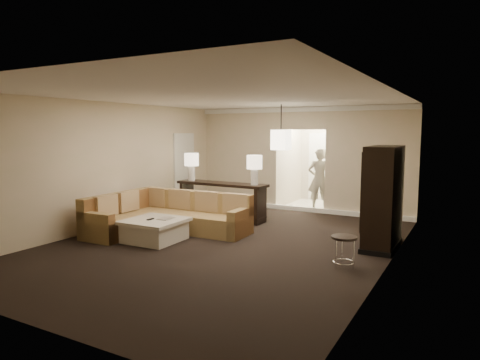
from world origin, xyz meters
The scene contains 19 objects.
ground centered at (0.00, 0.00, 0.00)m, with size 8.00×8.00×0.00m, color black.
wall_back centered at (0.00, 4.00, 1.40)m, with size 6.00×0.04×2.80m, color beige.
wall_front centered at (0.00, -4.00, 1.40)m, with size 6.00×0.04×2.80m, color beige.
wall_left centered at (-3.00, 0.00, 1.40)m, with size 0.04×8.00×2.80m, color beige.
wall_right centered at (3.00, 0.00, 1.40)m, with size 0.04×8.00×2.80m, color beige.
ceiling centered at (0.00, 0.00, 2.80)m, with size 6.00×8.00×0.02m, color silver.
crown_molding centered at (0.00, 3.95, 2.73)m, with size 6.00×0.10×0.12m, color white.
baseboard centered at (0.00, 3.95, 0.06)m, with size 6.00×0.10×0.12m, color white.
side_door centered at (-2.97, 2.80, 1.05)m, with size 0.05×0.90×2.10m, color white.
foyer centered at (0.00, 5.34, 1.30)m, with size 1.44×2.02×2.80m.
sectional_sofa centered at (-1.63, 0.28, 0.34)m, with size 2.86×2.27×0.85m.
coffee_table centered at (-1.32, -0.44, 0.22)m, with size 1.11×1.11×0.45m.
console_table centered at (-1.26, 2.00, 0.54)m, with size 2.37×0.59×0.91m.
armoire centered at (2.69, 1.23, 0.91)m, with size 0.56×1.31×1.89m.
drink_table centered at (2.40, -0.29, 0.37)m, with size 0.41×0.41×0.51m.
table_lamp_left centered at (-2.17, 2.02, 1.37)m, with size 0.36×0.36×0.70m.
table_lamp_right centered at (-0.35, 1.98, 1.37)m, with size 0.36×0.36×0.70m.
pendant_light centered at (0.00, 2.70, 1.95)m, with size 0.38×0.38×1.09m.
person centered at (0.45, 4.30, 0.94)m, with size 0.68×0.45×1.88m, color beige.
Camera 1 is at (4.15, -6.86, 2.16)m, focal length 32.00 mm.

